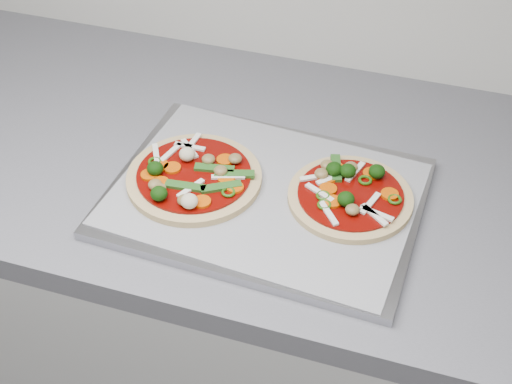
% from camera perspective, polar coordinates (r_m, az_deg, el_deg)
% --- Properties ---
extents(base_cabinet, '(3.60, 0.60, 0.86)m').
position_cam_1_polar(base_cabinet, '(1.63, -19.21, -6.52)').
color(base_cabinet, '#BBBBB9').
rests_on(base_cabinet, ground).
extents(baking_tray, '(0.45, 0.34, 0.01)m').
position_cam_1_polar(baking_tray, '(1.02, 0.74, -0.45)').
color(baking_tray, '#95949A').
rests_on(baking_tray, countertop).
extents(parchment, '(0.44, 0.33, 0.00)m').
position_cam_1_polar(parchment, '(1.01, 0.74, -0.11)').
color(parchment, '#929297').
rests_on(parchment, baking_tray).
extents(pizza_left, '(0.22, 0.22, 0.03)m').
position_cam_1_polar(pizza_left, '(1.03, -5.07, 1.21)').
color(pizza_left, tan).
rests_on(pizza_left, parchment).
extents(pizza_right, '(0.19, 0.19, 0.03)m').
position_cam_1_polar(pizza_right, '(1.01, 7.48, -0.10)').
color(pizza_right, tan).
rests_on(pizza_right, parchment).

